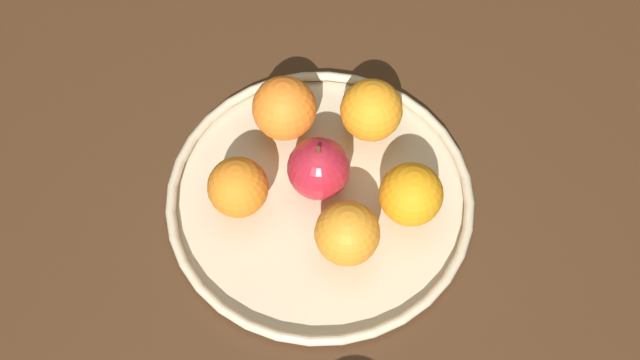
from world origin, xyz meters
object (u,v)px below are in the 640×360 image
(orange_center, at_px, (347,233))
(fruit_bowl, at_px, (320,196))
(orange_back_right, at_px, (238,191))
(orange_front_right, at_px, (284,108))
(apple, at_px, (317,169))
(orange_front_left, at_px, (411,194))
(orange_back_left, at_px, (371,110))

(orange_center, bearing_deg, fruit_bowl, -74.69)
(orange_back_right, height_order, orange_front_right, orange_front_right)
(fruit_bowl, bearing_deg, apple, -78.38)
(fruit_bowl, height_order, orange_front_right, orange_front_right)
(fruit_bowl, relative_size, orange_front_right, 4.68)
(orange_front_right, relative_size, orange_front_left, 1.07)
(apple, relative_size, orange_front_right, 1.04)
(apple, relative_size, orange_back_left, 1.07)
(orange_front_right, bearing_deg, orange_center, 106.29)
(orange_back_left, xyz_separation_m, orange_front_left, (-0.03, 0.12, -0.00))
(orange_back_left, height_order, orange_back_right, orange_back_left)
(orange_back_left, xyz_separation_m, orange_center, (0.05, 0.16, -0.00))
(apple, xyz_separation_m, orange_front_left, (-0.10, 0.05, -0.00))
(apple, xyz_separation_m, orange_center, (-0.02, 0.09, -0.00))
(apple, height_order, orange_front_right, apple)
(orange_back_left, height_order, orange_center, orange_back_left)
(orange_center, xyz_separation_m, orange_front_right, (0.05, -0.17, 0.00))
(fruit_bowl, xyz_separation_m, orange_back_left, (-0.07, -0.08, 0.05))
(fruit_bowl, bearing_deg, orange_center, 105.31)
(orange_center, bearing_deg, orange_back_left, -108.73)
(apple, xyz_separation_m, orange_front_right, (0.03, -0.09, 0.00))
(apple, relative_size, orange_center, 1.12)
(fruit_bowl, bearing_deg, orange_back_left, -131.45)
(orange_back_left, height_order, orange_front_right, orange_front_right)
(orange_back_left, xyz_separation_m, orange_back_right, (0.17, 0.09, -0.00))
(orange_back_left, distance_m, orange_center, 0.17)
(orange_back_left, distance_m, orange_front_right, 0.10)
(apple, bearing_deg, orange_front_right, -72.30)
(orange_center, relative_size, orange_back_right, 1.04)
(orange_center, bearing_deg, orange_front_left, -154.08)
(apple, height_order, orange_center, apple)
(apple, distance_m, orange_center, 0.09)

